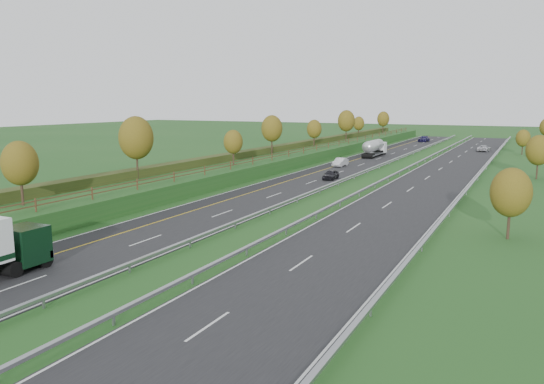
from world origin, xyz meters
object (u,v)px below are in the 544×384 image
(road_tanker, at_px, (375,148))
(car_dark_near, at_px, (331,175))
(car_silver_mid, at_px, (340,162))
(car_oncoming, at_px, (484,148))
(car_small_far, at_px, (424,139))

(road_tanker, bearing_deg, car_dark_near, -84.45)
(car_silver_mid, height_order, car_oncoming, car_silver_mid)
(car_small_far, distance_m, car_oncoming, 30.82)
(car_oncoming, bearing_deg, road_tanker, 55.63)
(car_silver_mid, height_order, car_small_far, car_small_far)
(road_tanker, distance_m, car_oncoming, 29.71)
(car_dark_near, relative_size, car_silver_mid, 0.91)
(road_tanker, xyz_separation_m, car_small_far, (1.36, 47.06, -1.01))
(car_dark_near, distance_m, car_silver_mid, 16.46)
(car_small_far, bearing_deg, car_silver_mid, -87.22)
(road_tanker, xyz_separation_m, car_oncoming, (19.64, 22.26, -1.12))
(car_silver_mid, distance_m, car_small_far, 67.12)
(road_tanker, bearing_deg, car_small_far, 88.35)
(road_tanker, distance_m, car_silver_mid, 20.07)
(road_tanker, relative_size, car_dark_near, 2.71)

